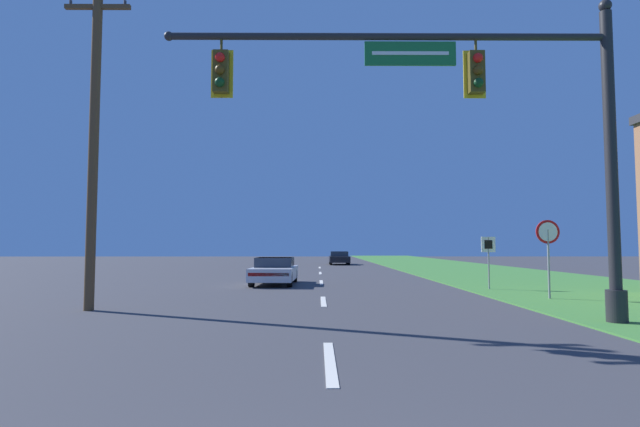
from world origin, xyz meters
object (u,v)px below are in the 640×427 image
route_sign_post (488,251)px  utility_pole_near (94,134)px  far_car (339,258)px  stop_sign (548,241)px  car_ahead (275,271)px  signal_mast (495,123)px

route_sign_post → utility_pole_near: bearing=-154.6°
utility_pole_near → route_sign_post: bearing=25.4°
far_car → route_sign_post: bearing=-80.1°
far_car → route_sign_post: route_sign_post is taller
route_sign_post → stop_sign: bearing=-78.4°
route_sign_post → utility_pole_near: size_ratio=0.22×
car_ahead → route_sign_post: size_ratio=2.11×
car_ahead → utility_pole_near: (-4.16, -8.94, 4.15)m
far_car → utility_pole_near: (-8.09, -32.83, 4.15)m
stop_sign → route_sign_post: (-0.72, 3.50, -0.34)m
car_ahead → utility_pole_near: bearing=-115.0°
far_car → stop_sign: (5.38, -30.26, 1.26)m
signal_mast → stop_sign: (3.41, 4.94, -2.61)m
car_ahead → far_car: (3.93, 23.89, 0.00)m
stop_sign → route_sign_post: 3.59m
car_ahead → utility_pole_near: utility_pole_near is taller
route_sign_post → signal_mast: bearing=-107.7°
signal_mast → route_sign_post: signal_mast is taller
signal_mast → far_car: 35.47m
stop_sign → far_car: bearing=100.1°
signal_mast → utility_pole_near: 10.34m
car_ahead → far_car: same height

